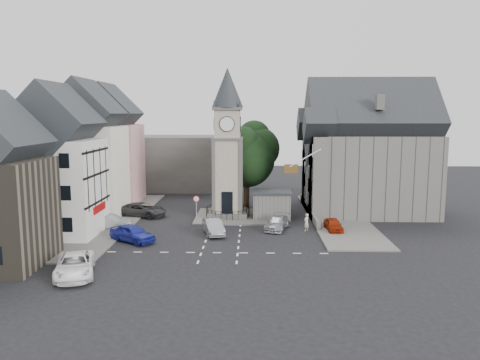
{
  "coord_description": "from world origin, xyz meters",
  "views": [
    {
      "loc": [
        2.67,
        -42.8,
        11.39
      ],
      "look_at": [
        1.42,
        5.0,
        4.59
      ],
      "focal_mm": 35.0,
      "sensor_mm": 36.0,
      "label": 1
    }
  ],
  "objects_px": {
    "clock_tower": "(228,144)",
    "car_east_red": "(333,225)",
    "pedestrian": "(306,222)",
    "car_west_blue": "(132,233)",
    "stone_shelter": "(271,204)"
  },
  "relations": [
    {
      "from": "pedestrian",
      "to": "stone_shelter",
      "type": "bearing_deg",
      "value": -104.75
    },
    {
      "from": "stone_shelter",
      "to": "clock_tower",
      "type": "bearing_deg",
      "value": 174.16
    },
    {
      "from": "stone_shelter",
      "to": "car_east_red",
      "type": "bearing_deg",
      "value": -43.03
    },
    {
      "from": "stone_shelter",
      "to": "pedestrian",
      "type": "height_order",
      "value": "stone_shelter"
    },
    {
      "from": "car_west_blue",
      "to": "car_east_red",
      "type": "bearing_deg",
      "value": -42.95
    },
    {
      "from": "stone_shelter",
      "to": "pedestrian",
      "type": "xyz_separation_m",
      "value": [
        3.2,
        -5.5,
        -0.69
      ]
    },
    {
      "from": "stone_shelter",
      "to": "car_west_blue",
      "type": "height_order",
      "value": "stone_shelter"
    },
    {
      "from": "clock_tower",
      "to": "car_west_blue",
      "type": "height_order",
      "value": "clock_tower"
    },
    {
      "from": "pedestrian",
      "to": "car_west_blue",
      "type": "bearing_deg",
      "value": -29.84
    },
    {
      "from": "stone_shelter",
      "to": "car_west_blue",
      "type": "distance_m",
      "value": 16.18
    },
    {
      "from": "car_west_blue",
      "to": "pedestrian",
      "type": "bearing_deg",
      "value": -41.03
    },
    {
      "from": "clock_tower",
      "to": "car_east_red",
      "type": "relative_size",
      "value": 4.45
    },
    {
      "from": "clock_tower",
      "to": "pedestrian",
      "type": "relative_size",
      "value": 9.43
    },
    {
      "from": "stone_shelter",
      "to": "car_east_red",
      "type": "distance_m",
      "value": 8.04
    },
    {
      "from": "clock_tower",
      "to": "stone_shelter",
      "type": "height_order",
      "value": "clock_tower"
    }
  ]
}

